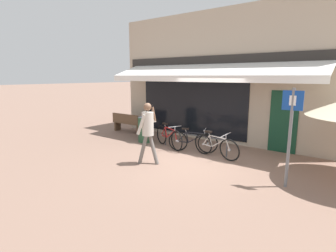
{
  "coord_description": "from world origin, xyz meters",
  "views": [
    {
      "loc": [
        4.22,
        -6.65,
        2.57
      ],
      "look_at": [
        -0.56,
        -0.31,
        1.05
      ],
      "focal_mm": 28.0,
      "sensor_mm": 36.0,
      "label": 1
    }
  ],
  "objects_px": {
    "bicycle_black": "(193,141)",
    "park_bench": "(127,122)",
    "litter_bin": "(145,128)",
    "bicycle_red": "(169,137)",
    "pedestrian_adult": "(148,126)",
    "bicycle_silver": "(216,146)",
    "parking_sign": "(290,128)"
  },
  "relations": [
    {
      "from": "bicycle_red",
      "to": "park_bench",
      "type": "distance_m",
      "value": 3.21
    },
    {
      "from": "parking_sign",
      "to": "park_bench",
      "type": "height_order",
      "value": "parking_sign"
    },
    {
      "from": "bicycle_black",
      "to": "park_bench",
      "type": "relative_size",
      "value": 1.01
    },
    {
      "from": "litter_bin",
      "to": "bicycle_red",
      "type": "bearing_deg",
      "value": -4.73
    },
    {
      "from": "bicycle_red",
      "to": "bicycle_silver",
      "type": "distance_m",
      "value": 1.94
    },
    {
      "from": "bicycle_red",
      "to": "bicycle_silver",
      "type": "height_order",
      "value": "bicycle_silver"
    },
    {
      "from": "parking_sign",
      "to": "bicycle_silver",
      "type": "bearing_deg",
      "value": 156.39
    },
    {
      "from": "bicycle_silver",
      "to": "litter_bin",
      "type": "relative_size",
      "value": 1.56
    },
    {
      "from": "bicycle_black",
      "to": "pedestrian_adult",
      "type": "bearing_deg",
      "value": -123.12
    },
    {
      "from": "litter_bin",
      "to": "park_bench",
      "type": "distance_m",
      "value": 2.01
    },
    {
      "from": "park_bench",
      "to": "litter_bin",
      "type": "bearing_deg",
      "value": -24.24
    },
    {
      "from": "bicycle_red",
      "to": "park_bench",
      "type": "height_order",
      "value": "park_bench"
    },
    {
      "from": "bicycle_black",
      "to": "litter_bin",
      "type": "bearing_deg",
      "value": 156.69
    },
    {
      "from": "pedestrian_adult",
      "to": "park_bench",
      "type": "relative_size",
      "value": 1.14
    },
    {
      "from": "bicycle_red",
      "to": "pedestrian_adult",
      "type": "height_order",
      "value": "pedestrian_adult"
    },
    {
      "from": "bicycle_black",
      "to": "bicycle_red",
      "type": "bearing_deg",
      "value": 159.45
    },
    {
      "from": "parking_sign",
      "to": "park_bench",
      "type": "relative_size",
      "value": 1.45
    },
    {
      "from": "bicycle_black",
      "to": "bicycle_silver",
      "type": "height_order",
      "value": "bicycle_silver"
    },
    {
      "from": "bicycle_red",
      "to": "litter_bin",
      "type": "height_order",
      "value": "litter_bin"
    },
    {
      "from": "bicycle_black",
      "to": "parking_sign",
      "type": "height_order",
      "value": "parking_sign"
    },
    {
      "from": "bicycle_black",
      "to": "litter_bin",
      "type": "distance_m",
      "value": 2.26
    },
    {
      "from": "pedestrian_adult",
      "to": "litter_bin",
      "type": "relative_size",
      "value": 1.67
    },
    {
      "from": "bicycle_red",
      "to": "litter_bin",
      "type": "relative_size",
      "value": 1.54
    },
    {
      "from": "bicycle_black",
      "to": "bicycle_silver",
      "type": "distance_m",
      "value": 0.93
    },
    {
      "from": "bicycle_red",
      "to": "park_bench",
      "type": "relative_size",
      "value": 1.06
    },
    {
      "from": "litter_bin",
      "to": "park_bench",
      "type": "height_order",
      "value": "litter_bin"
    },
    {
      "from": "bicycle_silver",
      "to": "park_bench",
      "type": "relative_size",
      "value": 1.07
    },
    {
      "from": "bicycle_red",
      "to": "park_bench",
      "type": "xyz_separation_m",
      "value": [
        -3.08,
        0.91,
        0.07
      ]
    },
    {
      "from": "bicycle_red",
      "to": "bicycle_black",
      "type": "bearing_deg",
      "value": 23.34
    },
    {
      "from": "bicycle_black",
      "to": "pedestrian_adult",
      "type": "height_order",
      "value": "pedestrian_adult"
    },
    {
      "from": "pedestrian_adult",
      "to": "parking_sign",
      "type": "height_order",
      "value": "parking_sign"
    },
    {
      "from": "pedestrian_adult",
      "to": "litter_bin",
      "type": "bearing_deg",
      "value": 124.98
    }
  ]
}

